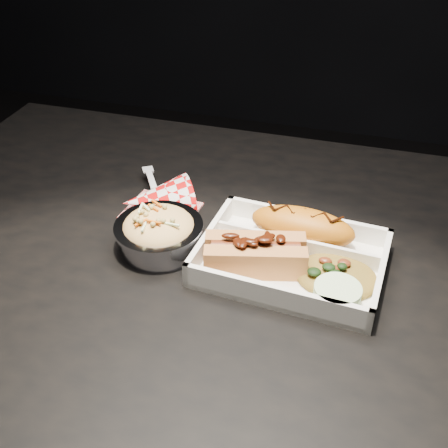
{
  "coord_description": "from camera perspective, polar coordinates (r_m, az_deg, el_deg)",
  "views": [
    {
      "loc": [
        0.15,
        -0.61,
        1.26
      ],
      "look_at": [
        -0.03,
        -0.0,
        0.81
      ],
      "focal_mm": 45.0,
      "sensor_mm": 36.0,
      "label": 1
    }
  ],
  "objects": [
    {
      "name": "food_tray",
      "position": [
        0.79,
        6.86,
        -3.77
      ],
      "size": [
        0.26,
        0.2,
        0.04
      ],
      "rotation": [
        0.0,
        0.0,
        -0.08
      ],
      "color": "white",
      "rests_on": "dining_table"
    },
    {
      "name": "napkin_fork",
      "position": [
        0.91,
        -6.81,
        2.55
      ],
      "size": [
        0.15,
        0.16,
        0.1
      ],
      "rotation": [
        0.0,
        0.0,
        -1.02
      ],
      "color": "red",
      "rests_on": "dining_table"
    },
    {
      "name": "fried_pastry",
      "position": [
        0.82,
        7.98,
        -0.2
      ],
      "size": [
        0.16,
        0.07,
        0.05
      ],
      "primitive_type": "ellipsoid",
      "rotation": [
        0.0,
        0.0,
        -0.08
      ],
      "color": "#C56B13",
      "rests_on": "food_tray"
    },
    {
      "name": "foil_coleslaw_cup",
      "position": [
        0.81,
        -6.63,
        -0.73
      ],
      "size": [
        0.13,
        0.13,
        0.07
      ],
      "color": "silver",
      "rests_on": "dining_table"
    },
    {
      "name": "fried_rice_mound",
      "position": [
        0.76,
        11.41,
        -4.58
      ],
      "size": [
        0.12,
        0.1,
        0.03
      ],
      "primitive_type": "ellipsoid",
      "rotation": [
        0.0,
        0.0,
        -0.08
      ],
      "color": "olive",
      "rests_on": "food_tray"
    },
    {
      "name": "dining_table",
      "position": [
        0.86,
        1.91,
        -8.25
      ],
      "size": [
        1.2,
        0.8,
        0.75
      ],
      "color": "black",
      "rests_on": "ground"
    },
    {
      "name": "hotdog",
      "position": [
        0.76,
        3.2,
        -2.91
      ],
      "size": [
        0.15,
        0.09,
        0.06
      ],
      "rotation": [
        0.0,
        0.0,
        0.25
      ],
      "color": "#C37D42",
      "rests_on": "food_tray"
    },
    {
      "name": "cupcake_liner",
      "position": [
        0.73,
        11.39,
        -7.2
      ],
      "size": [
        0.06,
        0.06,
        0.03
      ],
      "primitive_type": "cylinder",
      "color": "beige",
      "rests_on": "food_tray"
    }
  ]
}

